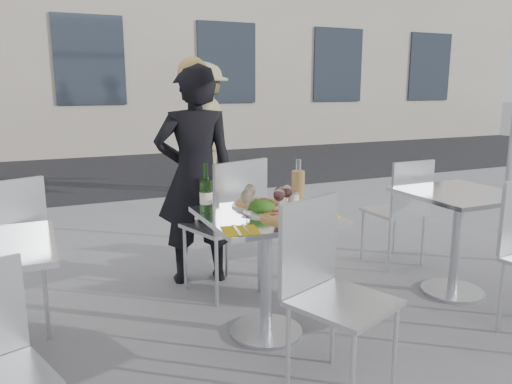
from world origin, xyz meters
name	(u,v)px	position (x,y,z in m)	size (l,w,h in m)	color
ground	(266,333)	(0.00, 0.00, 0.00)	(80.00, 80.00, 0.00)	slate
street_asphalt	(110,171)	(0.00, 6.50, 0.00)	(24.00, 5.00, 0.00)	black
main_table	(266,249)	(0.00, 0.00, 0.54)	(0.72, 0.72, 0.75)	#B7BABF
side_table_right	(458,221)	(1.50, 0.00, 0.54)	(0.72, 0.72, 0.75)	#B7BABF
chair_far	(230,216)	(0.02, 0.62, 0.58)	(0.56, 0.57, 0.99)	silver
chair_near	(327,280)	(0.04, -0.59, 0.56)	(0.56, 0.57, 0.94)	silver
side_chair_lfar	(0,249)	(-1.42, 0.48, 0.58)	(0.58, 0.59, 0.98)	silver
side_chair_rfar	(402,204)	(1.51, 0.60, 0.53)	(0.42, 0.43, 0.90)	silver
woman_diner	(195,176)	(-0.12, 1.00, 0.82)	(0.59, 0.39, 1.63)	black
pedestrian_b	(205,128)	(1.01, 4.14, 0.90)	(1.16, 0.67, 1.80)	#978961
pizza_near	(289,216)	(0.08, -0.12, 0.76)	(0.32, 0.32, 0.02)	#DBAC55
pizza_far	(257,204)	(0.03, 0.20, 0.77)	(0.31, 0.31, 0.03)	white
salad_plate	(262,208)	(-0.02, 0.02, 0.79)	(0.22, 0.22, 0.09)	white
wine_bottle	(206,194)	(-0.31, 0.17, 0.86)	(0.07, 0.08, 0.29)	#27541F
carafe	(298,187)	(0.26, 0.09, 0.87)	(0.08, 0.08, 0.29)	#E7BC62
sugar_shaker	(293,200)	(0.20, 0.04, 0.80)	(0.06, 0.06, 0.11)	white
wineglass_white_a	(247,198)	(-0.13, -0.01, 0.86)	(0.07, 0.07, 0.16)	white
wineglass_white_b	(250,192)	(-0.05, 0.13, 0.86)	(0.07, 0.07, 0.16)	white
wineglass_red_a	(279,195)	(0.07, -0.02, 0.86)	(0.07, 0.07, 0.16)	white
wineglass_red_b	(287,192)	(0.15, 0.05, 0.86)	(0.07, 0.07, 0.16)	white
napkin_left	(240,230)	(-0.27, -0.26, 0.75)	(0.21, 0.21, 0.01)	yellow
napkin_right	(319,214)	(0.27, -0.14, 0.75)	(0.19, 0.20, 0.01)	yellow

